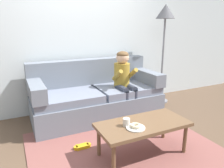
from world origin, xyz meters
name	(u,v)px	position (x,y,z in m)	size (l,w,h in m)	color
ground	(115,139)	(0.00, 0.00, 0.00)	(10.00, 10.00, 0.00)	brown
wall_back	(80,31)	(0.00, 1.40, 1.40)	(8.00, 0.10, 2.80)	silver
area_rug	(124,148)	(0.00, -0.25, 0.01)	(2.26, 1.83, 0.01)	brown
couch	(96,97)	(0.07, 0.85, 0.34)	(2.11, 0.90, 0.94)	slate
coffee_table	(143,126)	(0.13, -0.46, 0.37)	(1.07, 0.51, 0.41)	brown
person_child	(124,78)	(0.49, 0.64, 0.67)	(0.34, 0.58, 1.10)	olive
plate	(136,128)	(-0.01, -0.54, 0.42)	(0.21, 0.21, 0.01)	white
donut	(136,126)	(-0.01, -0.54, 0.44)	(0.12, 0.12, 0.04)	beige
mug	(126,122)	(-0.08, -0.44, 0.46)	(0.08, 0.08, 0.09)	silver
toy_controller	(82,147)	(-0.47, -0.03, 0.03)	(0.23, 0.09, 0.05)	gold
floor_lamp	(165,21)	(1.51, 0.95, 1.57)	(0.35, 0.35, 1.89)	slate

